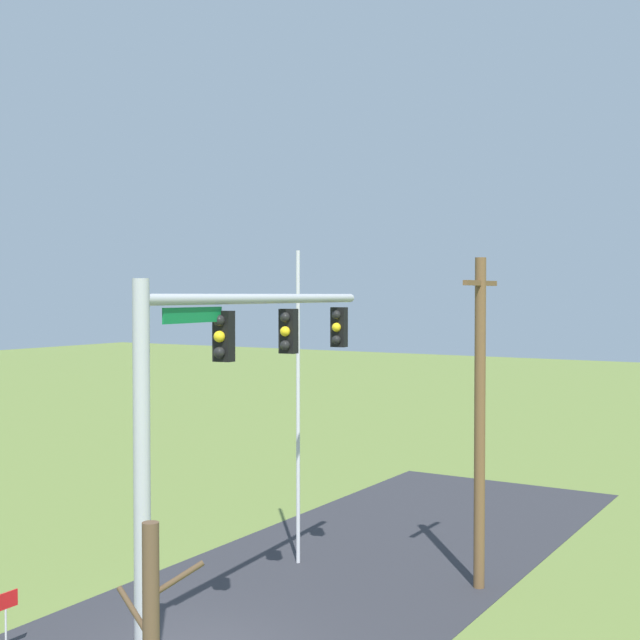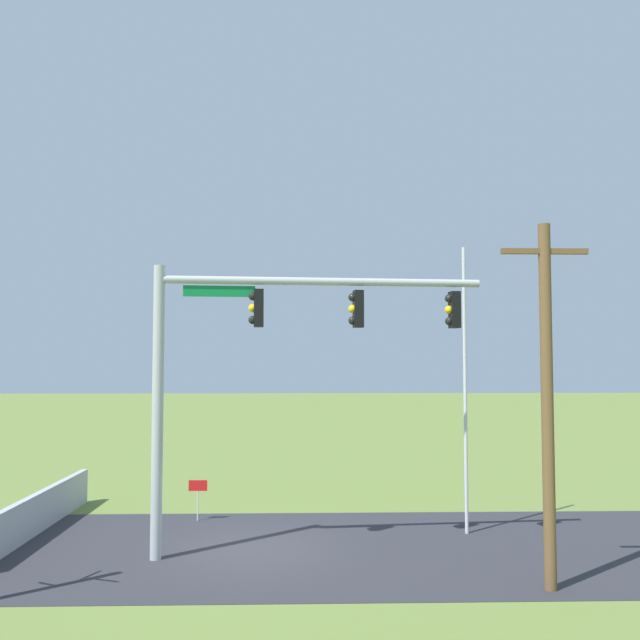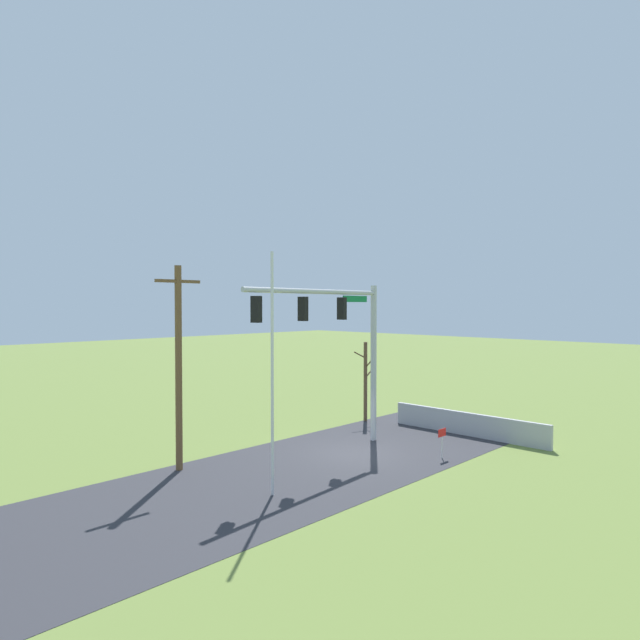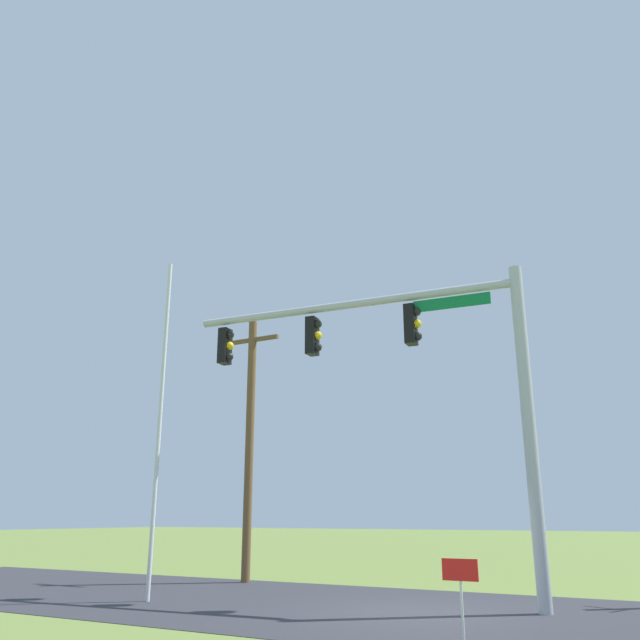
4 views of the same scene
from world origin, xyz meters
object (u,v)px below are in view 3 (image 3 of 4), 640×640
at_px(signal_mast, 342,331).
at_px(bare_tree, 366,381).
at_px(open_sign, 442,436).
at_px(utility_pole, 179,364).
at_px(flagpole, 272,374).

xyz_separation_m(signal_mast, bare_tree, (5.48, 3.16, -2.99)).
bearing_deg(open_sign, utility_pole, 142.85).
distance_m(signal_mast, utility_pole, 7.00).
relative_size(flagpole, open_sign, 6.63).
height_order(signal_mast, utility_pole, utility_pole).
xyz_separation_m(bare_tree, open_sign, (-3.44, -6.89, -1.31)).
xyz_separation_m(flagpole, bare_tree, (11.21, 5.21, -1.83)).
bearing_deg(utility_pole, signal_mast, -22.59).
xyz_separation_m(flagpole, utility_pole, (-0.64, 4.70, 0.03)).
bearing_deg(flagpole, signal_mast, 19.61).
xyz_separation_m(utility_pole, bare_tree, (11.85, 0.51, -1.86)).
height_order(flagpole, open_sign, flagpole).
xyz_separation_m(signal_mast, flagpole, (-5.74, -2.04, -1.16)).
distance_m(flagpole, open_sign, 8.55).
distance_m(bare_tree, open_sign, 7.81).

